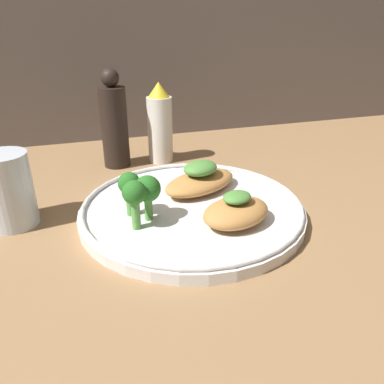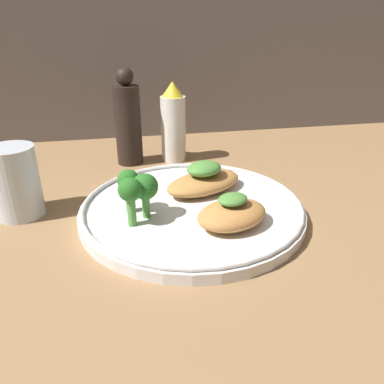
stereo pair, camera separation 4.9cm
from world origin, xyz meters
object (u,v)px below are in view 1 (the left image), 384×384
Objects in this scene: sauce_bottle at (160,125)px; broccoli_bunch at (139,191)px; plate at (192,208)px; pepper_grinder at (114,124)px; drinking_glass at (8,190)px.

broccoli_bunch is at bearing -109.03° from sauce_bottle.
sauce_bottle reaches higher than plate.
plate is at bearing -72.06° from pepper_grinder.
pepper_grinder is (0.21, 23.66, 2.08)cm from broccoli_bunch.
broccoli_bunch is at bearing -90.52° from pepper_grinder.
pepper_grinder reaches higher than drinking_glass.
plate is 8.72cm from broccoli_bunch.
sauce_bottle is at bearing 36.30° from drinking_glass.
broccoli_bunch is at bearing -23.72° from drinking_glass.
pepper_grinder is at bearing 48.17° from drinking_glass.
sauce_bottle is at bearing 0.00° from pepper_grinder.
plate is 2.09× the size of sauce_bottle.
drinking_glass is at bearing 156.28° from broccoli_bunch.
pepper_grinder is at bearing 89.48° from broccoli_bunch.
sauce_bottle is at bearing 87.56° from plate.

